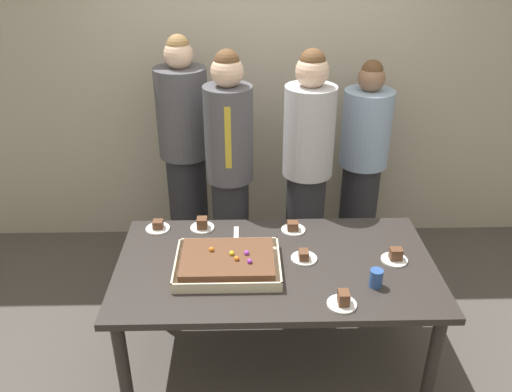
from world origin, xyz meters
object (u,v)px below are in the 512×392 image
(person_green_shirt_behind, at_px, (363,163))
(person_far_right_suit, at_px, (307,173))
(plated_slice_near_left, at_px, (304,257))
(plated_slice_center_back, at_px, (343,301))
(drink_cup_nearest, at_px, (376,278))
(plated_slice_far_right, at_px, (293,228))
(person_striped_tie_right, at_px, (185,155))
(plated_slice_far_left, at_px, (395,257))
(sheet_cake, at_px, (228,262))
(plated_slice_near_right, at_px, (202,225))
(plated_slice_center_front, at_px, (158,227))
(cake_server_utensil, at_px, (236,235))
(party_table, at_px, (275,274))
(person_serving_front, at_px, (230,173))

(person_green_shirt_behind, bearing_deg, person_far_right_suit, -12.01)
(plated_slice_near_left, distance_m, person_green_shirt_behind, 1.27)
(plated_slice_center_back, bearing_deg, drink_cup_nearest, 36.92)
(plated_slice_center_back, xyz_separation_m, drink_cup_nearest, (0.20, 0.15, 0.02))
(plated_slice_far_right, relative_size, person_striped_tie_right, 0.08)
(plated_slice_far_right, bearing_deg, plated_slice_far_left, -31.47)
(plated_slice_near_left, distance_m, person_striped_tie_right, 1.34)
(sheet_cake, height_order, person_far_right_suit, person_far_right_suit)
(plated_slice_near_right, relative_size, plated_slice_far_left, 1.00)
(plated_slice_near_left, height_order, plated_slice_center_front, same)
(plated_slice_center_back, relative_size, cake_server_utensil, 0.75)
(drink_cup_nearest, distance_m, person_green_shirt_behind, 1.40)
(plated_slice_far_left, height_order, person_far_right_suit, person_far_right_suit)
(person_green_shirt_behind, height_order, person_far_right_suit, person_far_right_suit)
(sheet_cake, bearing_deg, plated_slice_near_right, 111.63)
(sheet_cake, height_order, cake_server_utensil, sheet_cake)
(sheet_cake, xyz_separation_m, person_green_shirt_behind, (0.99, 1.21, 0.05))
(sheet_cake, relative_size, drink_cup_nearest, 5.78)
(party_table, distance_m, plated_slice_center_front, 0.82)
(party_table, height_order, plated_slice_center_front, plated_slice_center_front)
(party_table, xyz_separation_m, plated_slice_near_left, (0.16, 0.03, 0.10))
(party_table, height_order, cake_server_utensil, cake_server_utensil)
(cake_server_utensil, bearing_deg, party_table, -52.46)
(sheet_cake, distance_m, plated_slice_far_left, 0.95)
(plated_slice_far_left, bearing_deg, plated_slice_center_back, -133.73)
(plated_slice_far_right, distance_m, person_far_right_suit, 0.49)
(sheet_cake, distance_m, plated_slice_center_back, 0.67)
(sheet_cake, distance_m, person_striped_tie_right, 1.22)
(plated_slice_center_front, bearing_deg, person_green_shirt_behind, 28.53)
(plated_slice_near_left, xyz_separation_m, person_serving_front, (-0.43, 0.76, 0.17))
(cake_server_utensil, height_order, person_green_shirt_behind, person_green_shirt_behind)
(plated_slice_center_front, height_order, plated_slice_center_back, plated_slice_center_back)
(party_table, bearing_deg, plated_slice_center_back, -49.60)
(plated_slice_far_left, xyz_separation_m, plated_slice_center_back, (-0.36, -0.38, 0.00))
(plated_slice_far_left, bearing_deg, person_far_right_suit, 118.28)
(cake_server_utensil, bearing_deg, plated_slice_far_right, 8.75)
(plated_slice_center_front, xyz_separation_m, cake_server_utensil, (0.49, -0.09, -0.01))
(plated_slice_far_left, distance_m, person_serving_front, 1.24)
(plated_slice_near_right, height_order, drink_cup_nearest, drink_cup_nearest)
(drink_cup_nearest, bearing_deg, sheet_cake, 167.40)
(cake_server_utensil, bearing_deg, plated_slice_near_left, -33.95)
(cake_server_utensil, xyz_separation_m, person_green_shirt_behind, (0.95, 0.87, 0.08))
(plated_slice_far_right, height_order, drink_cup_nearest, drink_cup_nearest)
(party_table, bearing_deg, plated_slice_far_left, 0.90)
(plated_slice_far_left, xyz_separation_m, cake_server_utensil, (-0.90, 0.28, -0.02))
(party_table, distance_m, person_far_right_suit, 0.87)
(plated_slice_center_front, height_order, cake_server_utensil, plated_slice_center_front)
(plated_slice_center_front, height_order, person_far_right_suit, person_far_right_suit)
(plated_slice_center_front, bearing_deg, plated_slice_near_left, -21.86)
(plated_slice_far_left, xyz_separation_m, drink_cup_nearest, (-0.16, -0.23, 0.02))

